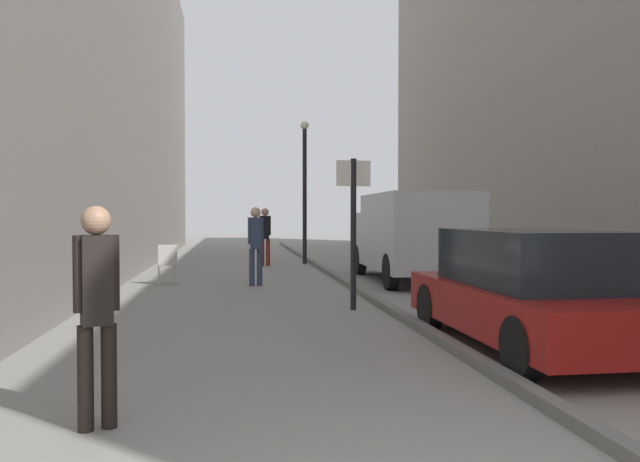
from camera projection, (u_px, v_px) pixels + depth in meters
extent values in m
plane|color=gray|center=(278.00, 285.00, 14.75)|extent=(80.00, 80.00, 0.00)
cube|color=slate|center=(32.00, 14.00, 13.86)|extent=(3.62, 40.00, 12.13)
cube|color=#615F5B|center=(344.00, 281.00, 14.97)|extent=(0.16, 40.00, 0.12)
cylinder|color=#2D3851|center=(252.00, 267.00, 14.51)|extent=(0.13, 0.13, 0.85)
cylinder|color=#2D3851|center=(260.00, 267.00, 14.55)|extent=(0.13, 0.13, 0.85)
cube|color=#2D3851|center=(256.00, 233.00, 14.51)|extent=(0.25, 0.22, 0.73)
cylinder|color=#2D3851|center=(250.00, 231.00, 14.48)|extent=(0.10, 0.10, 0.62)
cylinder|color=#2D3851|center=(261.00, 231.00, 14.53)|extent=(0.10, 0.10, 0.62)
sphere|color=tan|center=(256.00, 212.00, 14.50)|extent=(0.24, 0.24, 0.24)
cylinder|color=maroon|center=(262.00, 252.00, 20.19)|extent=(0.13, 0.13, 0.87)
cylinder|color=maroon|center=(268.00, 252.00, 20.22)|extent=(0.13, 0.13, 0.87)
cube|color=black|center=(265.00, 227.00, 20.18)|extent=(0.25, 0.21, 0.74)
cylinder|color=black|center=(261.00, 226.00, 20.16)|extent=(0.10, 0.10, 0.63)
cylinder|color=black|center=(269.00, 226.00, 20.21)|extent=(0.10, 0.10, 0.63)
sphere|color=#9E755B|center=(265.00, 212.00, 20.17)|extent=(0.24, 0.24, 0.24)
cylinder|color=black|center=(86.00, 378.00, 4.76)|extent=(0.12, 0.12, 0.80)
cylinder|color=black|center=(109.00, 376.00, 4.83)|extent=(0.12, 0.12, 0.80)
cube|color=black|center=(96.00, 280.00, 4.77)|extent=(0.27, 0.25, 0.68)
cylinder|color=black|center=(79.00, 274.00, 4.72)|extent=(0.10, 0.10, 0.58)
cylinder|color=black|center=(113.00, 273.00, 4.83)|extent=(0.10, 0.10, 0.58)
sphere|color=#9E755B|center=(96.00, 220.00, 4.76)|extent=(0.22, 0.22, 0.22)
cube|color=#B7B7BC|center=(417.00, 231.00, 14.98)|extent=(2.12, 3.79, 1.80)
cube|color=#B7B7BC|center=(392.00, 237.00, 17.57)|extent=(2.08, 1.50, 1.35)
cube|color=black|center=(388.00, 226.00, 18.07)|extent=(1.72, 0.07, 0.59)
cylinder|color=black|center=(360.00, 260.00, 17.34)|extent=(0.23, 0.80, 0.80)
cylinder|color=black|center=(426.00, 259.00, 17.55)|extent=(0.23, 0.80, 0.80)
cylinder|color=black|center=(390.00, 272.00, 13.72)|extent=(0.23, 0.80, 0.80)
cylinder|color=black|center=(472.00, 271.00, 13.94)|extent=(0.23, 0.80, 0.80)
cube|color=maroon|center=(531.00, 308.00, 7.75)|extent=(1.84, 4.22, 0.55)
cube|color=black|center=(531.00, 258.00, 7.73)|extent=(1.53, 2.53, 0.68)
cylinder|color=black|center=(430.00, 307.00, 9.04)|extent=(0.21, 0.64, 0.64)
cylinder|color=black|center=(537.00, 304.00, 9.28)|extent=(0.21, 0.64, 0.64)
cylinder|color=black|center=(522.00, 348.00, 6.22)|extent=(0.21, 0.64, 0.64)
cylinder|color=black|center=(353.00, 234.00, 10.83)|extent=(0.10, 0.10, 2.60)
cube|color=white|center=(353.00, 173.00, 10.80)|extent=(0.60, 0.08, 0.44)
cylinder|color=black|center=(305.00, 197.00, 21.01)|extent=(0.14, 0.14, 4.50)
sphere|color=beige|center=(305.00, 125.00, 20.95)|extent=(0.28, 0.28, 0.28)
cylinder|color=#B7B2A8|center=(159.00, 274.00, 15.03)|extent=(0.04, 0.04, 0.45)
cylinder|color=#B7B2A8|center=(175.00, 274.00, 15.14)|extent=(0.04, 0.04, 0.45)
cylinder|color=#B7B2A8|center=(160.00, 275.00, 14.67)|extent=(0.04, 0.04, 0.45)
cylinder|color=#B7B2A8|center=(176.00, 275.00, 14.79)|extent=(0.04, 0.04, 0.45)
cube|color=#B7B2A8|center=(167.00, 264.00, 14.90)|extent=(0.51, 0.51, 0.04)
cube|color=#B7B2A8|center=(168.00, 254.00, 14.71)|extent=(0.44, 0.11, 0.45)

